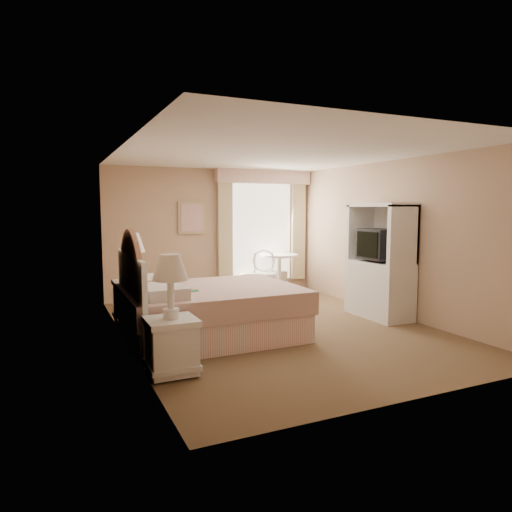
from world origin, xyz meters
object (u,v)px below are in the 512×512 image
bed (204,310)px  round_table (279,267)px  armoire (380,270)px  cafe_chair (264,270)px  nightstand_near (171,330)px  nightstand_far (133,290)px

bed → round_table: (2.40, 2.44, 0.16)m
armoire → bed: bearing=179.4°
round_table → cafe_chair: (-0.47, -0.29, 0.01)m
nightstand_near → armoire: armoire is taller
cafe_chair → armoire: size_ratio=0.51×
nightstand_near → round_table: 4.77m
nightstand_near → cafe_chair: (2.66, 3.32, 0.07)m
nightstand_near → round_table: bearing=49.1°
nightstand_near → nightstand_far: nightstand_far is taller
round_table → cafe_chair: bearing=-148.3°
cafe_chair → bed: bearing=-115.0°
nightstand_far → bed: bearing=-59.0°
nightstand_far → nightstand_near: bearing=-90.0°
nightstand_near → armoire: 3.84m
bed → round_table: size_ratio=2.84×
bed → round_table: 3.43m
bed → nightstand_far: 1.42m
nightstand_near → nightstand_far: size_ratio=0.93×
round_table → armoire: 2.54m
nightstand_far → armoire: armoire is taller
nightstand_near → round_table: size_ratio=1.55×
nightstand_far → armoire: (3.65, -1.24, 0.24)m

